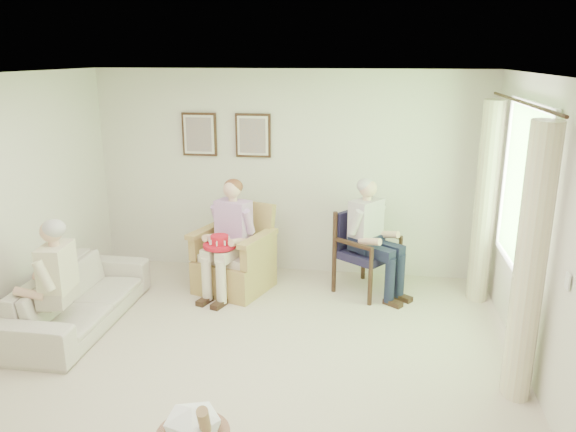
% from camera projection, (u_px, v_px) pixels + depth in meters
% --- Properties ---
extents(floor, '(5.50, 5.50, 0.00)m').
position_uv_depth(floor, '(241.00, 383.00, 4.91)').
color(floor, beige).
rests_on(floor, ground).
extents(back_wall, '(5.00, 0.04, 2.60)m').
position_uv_depth(back_wall, '(289.00, 173.00, 7.16)').
color(back_wall, silver).
rests_on(back_wall, ground).
extents(right_wall, '(0.04, 5.50, 2.60)m').
position_uv_depth(right_wall, '(564.00, 259.00, 4.18)').
color(right_wall, silver).
rests_on(right_wall, ground).
extents(ceiling, '(5.00, 5.50, 0.02)m').
position_uv_depth(ceiling, '(233.00, 77.00, 4.19)').
color(ceiling, white).
rests_on(ceiling, back_wall).
extents(window, '(0.13, 2.50, 1.63)m').
position_uv_depth(window, '(524.00, 185.00, 5.25)').
color(window, '#2D6B23').
rests_on(window, right_wall).
extents(curtain_left, '(0.34, 0.34, 2.30)m').
position_uv_depth(curtain_left, '(530.00, 266.00, 4.46)').
color(curtain_left, beige).
rests_on(curtain_left, ground).
extents(curtain_right, '(0.34, 0.34, 2.30)m').
position_uv_depth(curtain_right, '(485.00, 203.00, 6.32)').
color(curtain_right, beige).
rests_on(curtain_right, ground).
extents(framed_print_left, '(0.45, 0.05, 0.55)m').
position_uv_depth(framed_print_left, '(199.00, 134.00, 7.16)').
color(framed_print_left, '#382114').
rests_on(framed_print_left, back_wall).
extents(framed_print_right, '(0.45, 0.05, 0.55)m').
position_uv_depth(framed_print_right, '(253.00, 136.00, 7.05)').
color(framed_print_right, '#382114').
rests_on(framed_print_right, back_wall).
extents(wicker_armchair, '(0.81, 0.80, 1.04)m').
position_uv_depth(wicker_armchair, '(235.00, 263.00, 6.80)').
color(wicker_armchair, tan).
rests_on(wicker_armchair, ground).
extents(wood_armchair, '(0.63, 0.59, 0.97)m').
position_uv_depth(wood_armchair, '(368.00, 247.00, 6.75)').
color(wood_armchair, black).
rests_on(wood_armchair, ground).
extents(sofa, '(1.97, 0.77, 0.58)m').
position_uv_depth(sofa, '(80.00, 298.00, 5.93)').
color(sofa, beige).
rests_on(sofa, ground).
extents(person_wicker, '(0.40, 0.62, 1.35)m').
position_uv_depth(person_wicker, '(231.00, 230.00, 6.55)').
color(person_wicker, beige).
rests_on(person_wicker, ground).
extents(person_dark, '(0.40, 0.63, 1.37)m').
position_uv_depth(person_dark, '(368.00, 230.00, 6.52)').
color(person_dark, '#171B33').
rests_on(person_dark, ground).
extents(person_sofa, '(0.42, 0.63, 1.24)m').
position_uv_depth(person_sofa, '(51.00, 278.00, 5.38)').
color(person_sofa, '#BDB098').
rests_on(person_sofa, ground).
extents(red_hat, '(0.38, 0.38, 0.14)m').
position_uv_depth(red_hat, '(220.00, 243.00, 6.40)').
color(red_hat, red).
rests_on(red_hat, person_wicker).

